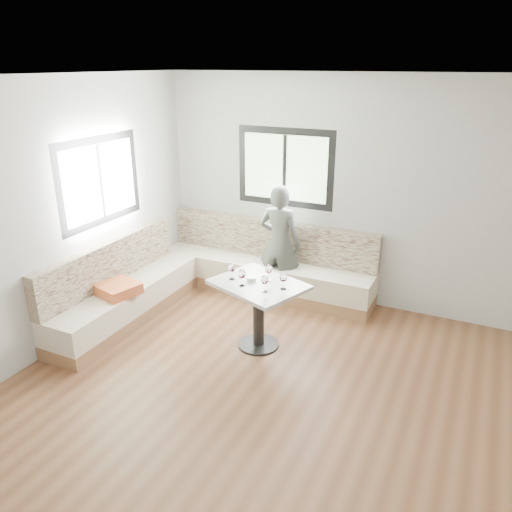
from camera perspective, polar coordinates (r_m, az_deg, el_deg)
The scene contains 10 objects.
room at distance 4.03m, azimuth 0.94°, elevation -0.37°, with size 5.01×5.01×2.81m.
banquette at distance 6.37m, azimuth -5.68°, elevation -2.59°, with size 2.90×2.80×0.95m.
table at distance 5.29m, azimuth 0.30°, elevation -4.95°, with size 1.10×0.98×0.75m.
person at distance 6.34m, azimuth 2.71°, elevation 1.50°, with size 0.55×0.36×1.51m, color #484D49.
olive_ramekin at distance 5.26m, azimuth -0.54°, elevation -2.59°, with size 0.11×0.11×0.04m.
wine_glass_a at distance 5.26m, azimuth -2.78°, elevation -1.40°, with size 0.08×0.08×0.18m.
wine_glass_b at distance 5.10m, azimuth -1.62°, elevation -2.14°, with size 0.08×0.08×0.18m.
wine_glass_c at distance 4.96m, azimuth 0.99°, elevation -2.81°, with size 0.08×0.08×0.18m.
wine_glass_d at distance 5.22m, azimuth 1.48°, elevation -1.56°, with size 0.08×0.08×0.18m.
wine_glass_e at distance 5.03m, azimuth 3.16°, elevation -2.51°, with size 0.08×0.08×0.18m.
Camera 1 is at (1.48, -3.33, 2.90)m, focal length 35.00 mm.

